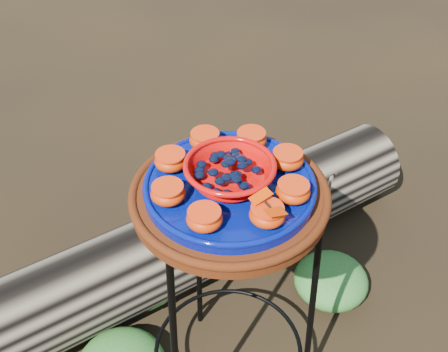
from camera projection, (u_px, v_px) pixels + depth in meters
name	position (u px, v px, depth m)	size (l,w,h in m)	color
plant_stand	(229.00, 304.00, 1.41)	(0.44, 0.44, 0.70)	black
terracotta_saucer	(230.00, 197.00, 1.17)	(0.41, 0.41, 0.03)	#3D1505
cobalt_plate	(230.00, 187.00, 1.16)	(0.35, 0.35, 0.02)	#00025A
red_bowl	(230.00, 174.00, 1.13)	(0.18, 0.18, 0.05)	red
glass_gems	(230.00, 160.00, 1.11)	(0.14, 0.14, 0.02)	black
orange_half_0	(267.00, 215.00, 1.05)	(0.07, 0.07, 0.04)	#C60A00
orange_half_1	(293.00, 192.00, 1.10)	(0.07, 0.07, 0.04)	#C60A00
orange_half_2	(287.00, 159.00, 1.18)	(0.07, 0.07, 0.04)	#C60A00
orange_half_3	(251.00, 139.00, 1.23)	(0.07, 0.07, 0.04)	#C60A00
orange_half_4	(205.00, 140.00, 1.23)	(0.07, 0.07, 0.04)	#C60A00
orange_half_5	(171.00, 161.00, 1.17)	(0.07, 0.07, 0.04)	#C60A00
orange_half_6	(168.00, 193.00, 1.10)	(0.07, 0.07, 0.04)	#C60A00
orange_half_7	(205.00, 219.00, 1.04)	(0.07, 0.07, 0.04)	#C60A00
butterfly	(268.00, 204.00, 1.03)	(0.09, 0.06, 0.02)	#DF3500
driftwood_log	(213.00, 232.00, 1.90)	(1.48, 0.39, 0.28)	black
foliage_right	(331.00, 279.00, 1.84)	(0.24, 0.24, 0.12)	#245F26
foliage_back	(135.00, 265.00, 1.85)	(0.36, 0.36, 0.18)	#245F26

